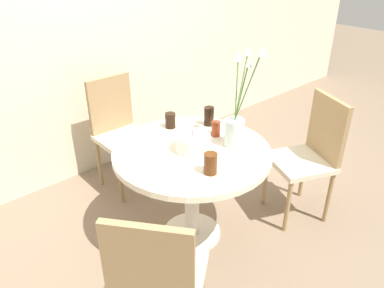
% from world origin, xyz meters
% --- Properties ---
extents(ground_plane, '(16.00, 16.00, 0.00)m').
position_xyz_m(ground_plane, '(0.00, 0.00, 0.00)').
color(ground_plane, '#7A6651').
extents(wall_back, '(8.00, 0.05, 2.60)m').
position_xyz_m(wall_back, '(0.00, 1.30, 1.30)').
color(wall_back, beige).
rests_on(wall_back, ground_plane).
extents(dining_table, '(1.01, 1.01, 0.70)m').
position_xyz_m(dining_table, '(0.00, 0.00, 0.58)').
color(dining_table, beige).
rests_on(dining_table, ground_plane).
extents(chair_left_flank, '(0.40, 0.40, 0.93)m').
position_xyz_m(chair_left_flank, '(0.01, 0.91, 0.53)').
color(chair_left_flank, beige).
rests_on(chair_left_flank, ground_plane).
extents(chair_far_back, '(0.56, 0.56, 0.93)m').
position_xyz_m(chair_far_back, '(-0.71, -0.56, 0.53)').
color(chair_far_back, beige).
rests_on(chair_far_back, ground_plane).
extents(chair_near_front, '(0.53, 0.53, 0.93)m').
position_xyz_m(chair_near_front, '(0.83, -0.37, 0.53)').
color(chair_near_front, beige).
rests_on(chair_near_front, ground_plane).
extents(birthday_cake, '(0.22, 0.22, 0.14)m').
position_xyz_m(birthday_cake, '(0.00, -0.01, 0.75)').
color(birthday_cake, white).
rests_on(birthday_cake, dining_table).
extents(flower_vase, '(0.23, 0.26, 0.66)m').
position_xyz_m(flower_vase, '(0.25, -0.14, 0.89)').
color(flower_vase, '#B2C6C1').
rests_on(flower_vase, dining_table).
extents(side_plate, '(0.19, 0.19, 0.01)m').
position_xyz_m(side_plate, '(-0.29, -0.04, 0.71)').
color(side_plate, silver).
rests_on(side_plate, dining_table).
extents(drink_glass_0, '(0.06, 0.06, 0.10)m').
position_xyz_m(drink_glass_0, '(0.25, 0.04, 0.75)').
color(drink_glass_0, maroon).
rests_on(drink_glass_0, dining_table).
extents(drink_glass_1, '(0.08, 0.08, 0.13)m').
position_xyz_m(drink_glass_1, '(-0.10, -0.27, 0.77)').
color(drink_glass_1, '#51280F').
rests_on(drink_glass_1, dining_table).
extents(drink_glass_2, '(0.07, 0.07, 0.14)m').
position_xyz_m(drink_glass_2, '(0.33, 0.19, 0.77)').
color(drink_glass_2, black).
rests_on(drink_glass_2, dining_table).
extents(drink_glass_3, '(0.07, 0.07, 0.11)m').
position_xyz_m(drink_glass_3, '(0.10, 0.34, 0.76)').
color(drink_glass_3, black).
rests_on(drink_glass_3, dining_table).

